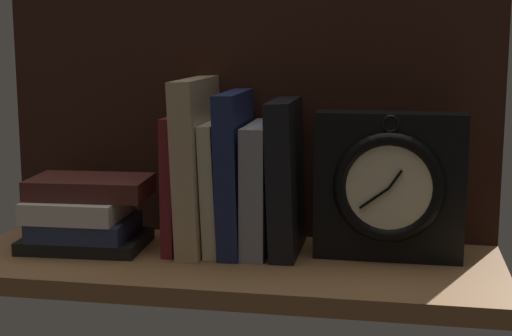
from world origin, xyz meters
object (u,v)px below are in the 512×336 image
(book_maroon_dawkins, at_px, (180,181))
(book_navy_bierce, at_px, (236,172))
(book_black_skeptic, at_px, (286,177))
(framed_clock, at_px, (389,186))
(book_gray_chess, at_px, (260,188))
(book_tan_shortstories, at_px, (198,164))
(book_stack_side, at_px, (85,213))
(book_cream_twain, at_px, (217,186))

(book_maroon_dawkins, distance_m, book_navy_bierce, 0.09)
(book_black_skeptic, distance_m, framed_clock, 0.14)
(book_maroon_dawkins, relative_size, book_gray_chess, 1.06)
(book_tan_shortstories, height_order, book_navy_bierce, book_tan_shortstories)
(framed_clock, bearing_deg, book_tan_shortstories, 178.35)
(book_gray_chess, xyz_separation_m, book_stack_side, (-0.25, -0.03, -0.04))
(book_tan_shortstories, distance_m, framed_clock, 0.27)
(book_cream_twain, height_order, book_navy_bierce, book_navy_bierce)
(book_black_skeptic, bearing_deg, book_gray_chess, 180.00)
(book_tan_shortstories, relative_size, book_navy_bierce, 1.08)
(book_maroon_dawkins, distance_m, book_stack_side, 0.14)
(book_tan_shortstories, distance_m, book_navy_bierce, 0.06)
(book_cream_twain, bearing_deg, framed_clock, -1.85)
(book_maroon_dawkins, xyz_separation_m, book_stack_side, (-0.13, -0.03, -0.05))
(book_maroon_dawkins, distance_m, book_gray_chess, 0.12)
(book_black_skeptic, bearing_deg, book_maroon_dawkins, 180.00)
(book_black_skeptic, xyz_separation_m, book_stack_side, (-0.29, -0.03, -0.06))
(book_navy_bierce, xyz_separation_m, book_stack_side, (-0.22, -0.03, -0.06))
(framed_clock, bearing_deg, book_black_skeptic, 176.89)
(book_cream_twain, relative_size, book_navy_bierce, 0.81)
(book_tan_shortstories, bearing_deg, book_black_skeptic, 0.00)
(book_tan_shortstories, relative_size, book_stack_side, 1.33)
(book_tan_shortstories, xyz_separation_m, book_cream_twain, (0.03, 0.00, -0.03))
(book_maroon_dawkins, bearing_deg, book_gray_chess, 0.00)
(book_black_skeptic, height_order, framed_clock, book_black_skeptic)
(book_maroon_dawkins, xyz_separation_m, book_cream_twain, (0.06, 0.00, -0.00))
(book_navy_bierce, relative_size, book_stack_side, 1.23)
(book_tan_shortstories, height_order, book_cream_twain, book_tan_shortstories)
(book_black_skeptic, bearing_deg, book_tan_shortstories, 180.00)
(book_tan_shortstories, bearing_deg, framed_clock, -1.65)
(book_maroon_dawkins, height_order, book_navy_bierce, book_navy_bierce)
(book_navy_bierce, bearing_deg, book_gray_chess, 0.00)
(framed_clock, bearing_deg, book_gray_chess, 177.52)
(book_maroon_dawkins, height_order, book_gray_chess, book_maroon_dawkins)
(book_gray_chess, bearing_deg, book_black_skeptic, 0.00)
(book_tan_shortstories, xyz_separation_m, book_gray_chess, (0.09, 0.00, -0.03))
(book_maroon_dawkins, bearing_deg, book_black_skeptic, 0.00)
(book_black_skeptic, height_order, book_stack_side, book_black_skeptic)
(book_tan_shortstories, bearing_deg, book_gray_chess, 0.00)
(book_black_skeptic, relative_size, book_stack_side, 1.18)
(book_stack_side, bearing_deg, book_navy_bierce, 7.90)
(book_stack_side, bearing_deg, book_tan_shortstories, 10.61)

